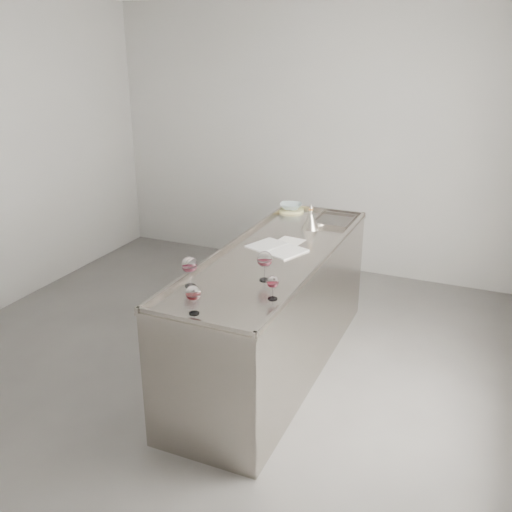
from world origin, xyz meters
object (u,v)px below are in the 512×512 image
at_px(counter, 274,311).
at_px(notebook, 276,248).
at_px(wine_glass_right, 265,260).
at_px(wine_glass_middle, 193,294).
at_px(wine_glass_left, 189,266).
at_px(ceramic_bowl, 291,206).
at_px(wine_funnel, 311,221).
at_px(wine_glass_small, 273,283).

distance_m(counter, notebook, 0.48).
bearing_deg(wine_glass_right, wine_glass_middle, -106.80).
bearing_deg(notebook, wine_glass_right, -55.11).
height_order(wine_glass_left, ceramic_bowl, wine_glass_left).
bearing_deg(wine_glass_middle, wine_glass_right, 73.20).
bearing_deg(notebook, ceramic_bowl, 125.04).
bearing_deg(wine_glass_middle, counter, 86.68).
bearing_deg(wine_funnel, counter, -94.52).
bearing_deg(notebook, wine_funnel, 103.07).
distance_m(counter, wine_glass_small, 0.96).
bearing_deg(wine_glass_right, wine_funnel, 93.42).
bearing_deg(wine_glass_left, notebook, 73.46).
bearing_deg(ceramic_bowl, counter, -75.69).
height_order(wine_glass_small, wine_funnel, wine_funnel).
height_order(wine_glass_right, wine_glass_small, wine_glass_right).
xyz_separation_m(wine_glass_small, ceramic_bowl, (-0.55, 1.80, -0.06)).
bearing_deg(wine_glass_right, wine_glass_left, -145.15).
relative_size(wine_glass_right, notebook, 0.42).
height_order(wine_glass_left, notebook, wine_glass_left).
bearing_deg(wine_glass_middle, wine_glass_small, 46.83).
bearing_deg(wine_funnel, wine_glass_middle, -93.77).
bearing_deg(wine_glass_small, wine_glass_left, -176.79).
bearing_deg(ceramic_bowl, wine_glass_small, -73.01).
bearing_deg(notebook, wine_glass_middle, -71.13).
distance_m(wine_glass_small, wine_funnel, 1.40).
xyz_separation_m(counter, wine_funnel, (0.05, 0.66, 0.53)).
distance_m(wine_glass_left, ceramic_bowl, 1.83).
xyz_separation_m(notebook, ceramic_bowl, (-0.25, 0.99, 0.04)).
xyz_separation_m(counter, wine_glass_right, (0.12, -0.48, 0.61)).
bearing_deg(wine_glass_right, ceramic_bowl, 104.24).
distance_m(wine_glass_small, notebook, 0.87).
height_order(counter, wine_glass_left, wine_glass_left).
xyz_separation_m(wine_glass_left, wine_glass_middle, (0.21, -0.33, -0.02)).
relative_size(wine_glass_left, wine_glass_middle, 1.14).
xyz_separation_m(wine_glass_right, wine_glass_small, (0.16, -0.24, -0.03)).
distance_m(wine_glass_right, notebook, 0.60).
bearing_deg(ceramic_bowl, notebook, -75.71).
bearing_deg(notebook, wine_glass_small, -49.10).
height_order(counter, notebook, counter).
distance_m(counter, wine_glass_left, 1.00).
distance_m(wine_glass_right, wine_funnel, 1.14).
distance_m(counter, ceramic_bowl, 1.23).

